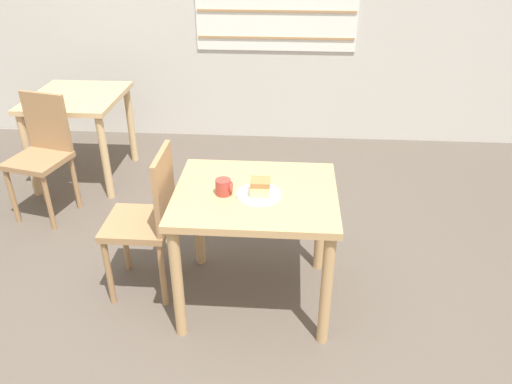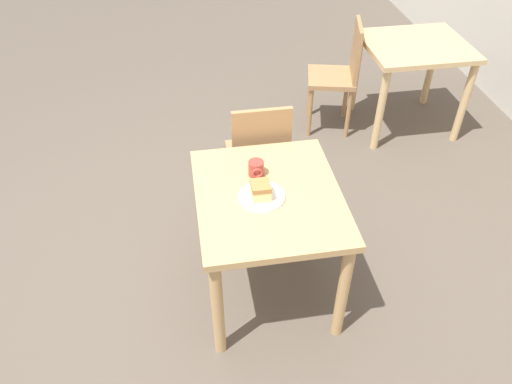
{
  "view_description": "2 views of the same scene",
  "coord_description": "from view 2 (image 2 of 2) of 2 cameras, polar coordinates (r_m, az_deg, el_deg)",
  "views": [
    {
      "loc": [
        0.31,
        -1.74,
        2.01
      ],
      "look_at": [
        0.15,
        0.5,
        0.75
      ],
      "focal_mm": 35.0,
      "sensor_mm": 36.0,
      "label": 1
    },
    {
      "loc": [
        2.02,
        0.18,
        2.38
      ],
      "look_at": [
        0.14,
        0.49,
        0.74
      ],
      "focal_mm": 35.0,
      "sensor_mm": 36.0,
      "label": 2
    }
  ],
  "objects": [
    {
      "name": "coffee_mug",
      "position": [
        2.62,
        0.02,
        2.68
      ],
      "size": [
        0.09,
        0.08,
        0.08
      ],
      "color": "#9E382D",
      "rests_on": "dining_table_near"
    },
    {
      "name": "chair_far_corner",
      "position": [
        4.15,
        9.53,
        13.26
      ],
      "size": [
        0.45,
        0.45,
        0.91
      ],
      "rotation": [
        0.0,
        0.0,
        -0.24
      ],
      "color": "#9E754C",
      "rests_on": "ground_plane"
    },
    {
      "name": "dining_table_far",
      "position": [
        4.27,
        17.58,
        14.25
      ],
      "size": [
        0.71,
        0.79,
        0.73
      ],
      "color": "tan",
      "rests_on": "ground_plane"
    },
    {
      "name": "ground_plane",
      "position": [
        3.12,
        -9.38,
        -9.59
      ],
      "size": [
        14.0,
        14.0,
        0.0
      ],
      "primitive_type": "plane",
      "color": "brown"
    },
    {
      "name": "plate",
      "position": [
        2.5,
        0.67,
        -0.51
      ],
      "size": [
        0.23,
        0.23,
        0.01
      ],
      "color": "white",
      "rests_on": "dining_table_near"
    },
    {
      "name": "dining_table_near",
      "position": [
        2.61,
        1.41,
        -2.22
      ],
      "size": [
        0.86,
        0.74,
        0.72
      ],
      "color": "tan",
      "rests_on": "ground_plane"
    },
    {
      "name": "chair_near_window",
      "position": [
        3.14,
        0.3,
        4.05
      ],
      "size": [
        0.37,
        0.37,
        0.91
      ],
      "rotation": [
        0.0,
        0.0,
        -1.57
      ],
      "color": "#9E754C",
      "rests_on": "ground_plane"
    },
    {
      "name": "cake_slice",
      "position": [
        2.46,
        0.53,
        0.2
      ],
      "size": [
        0.1,
        0.1,
        0.08
      ],
      "color": "#E0C67F",
      "rests_on": "plate"
    }
  ]
}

